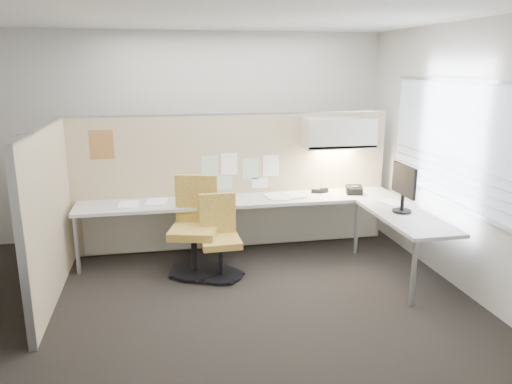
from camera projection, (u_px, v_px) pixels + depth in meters
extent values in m
cube|color=black|center=(204.00, 303.00, 5.08)|extent=(5.50, 4.50, 0.01)
cube|color=white|center=(195.00, 12.00, 4.38)|extent=(5.50, 4.50, 0.01)
cube|color=beige|center=(186.00, 136.00, 6.87)|extent=(5.50, 0.02, 2.80)
cube|color=beige|center=(237.00, 253.00, 2.59)|extent=(5.50, 0.02, 2.80)
cube|color=beige|center=(461.00, 158.00, 5.24)|extent=(0.02, 4.50, 2.80)
cube|color=#ABBBC7|center=(461.00, 144.00, 5.20)|extent=(0.01, 2.80, 1.30)
cube|color=tan|center=(233.00, 182.00, 6.48)|extent=(4.10, 0.06, 1.75)
cube|color=tan|center=(49.00, 215.00, 5.06)|extent=(0.06, 2.20, 1.75)
cube|color=beige|center=(241.00, 201.00, 6.22)|extent=(4.00, 0.60, 0.04)
cube|color=beige|center=(406.00, 217.00, 5.55)|extent=(0.60, 1.47, 0.04)
cube|color=beige|center=(238.00, 222.00, 6.57)|extent=(3.90, 0.02, 0.64)
cylinder|color=#A5A8AA|center=(77.00, 246.00, 5.71)|extent=(0.05, 0.05, 0.69)
cylinder|color=#A5A8AA|center=(413.00, 273.00, 4.95)|extent=(0.05, 0.05, 0.69)
cylinder|color=#A5A8AA|center=(357.00, 228.00, 6.34)|extent=(0.05, 0.05, 0.69)
cube|color=beige|center=(339.00, 133.00, 6.38)|extent=(0.90, 0.36, 0.38)
cube|color=#FFEABF|center=(338.00, 149.00, 6.43)|extent=(0.60, 0.06, 0.02)
cube|color=#8CBF8C|center=(210.00, 167.00, 6.34)|extent=(0.21, 0.00, 0.28)
cube|color=white|center=(229.00, 164.00, 6.38)|extent=(0.21, 0.00, 0.28)
cube|color=#8CBF8C|center=(251.00, 169.00, 6.45)|extent=(0.21, 0.00, 0.28)
cube|color=white|center=(271.00, 166.00, 6.50)|extent=(0.21, 0.00, 0.28)
cube|color=#8CBF8C|center=(222.00, 183.00, 6.42)|extent=(0.28, 0.00, 0.18)
cube|color=white|center=(260.00, 183.00, 6.52)|extent=(0.21, 0.00, 0.14)
cube|color=orange|center=(102.00, 145.00, 6.02)|extent=(0.28, 0.00, 0.35)
cylinder|color=black|center=(221.00, 275.00, 5.68)|extent=(0.49, 0.49, 0.03)
cylinder|color=black|center=(221.00, 260.00, 5.63)|extent=(0.06, 0.06, 0.38)
cube|color=#F1D959|center=(221.00, 242.00, 5.58)|extent=(0.44, 0.44, 0.08)
cube|color=#F1D959|center=(218.00, 213.00, 5.71)|extent=(0.41, 0.07, 0.47)
cylinder|color=black|center=(195.00, 271.00, 5.79)|extent=(0.58, 0.58, 0.03)
cylinder|color=black|center=(194.00, 253.00, 5.74)|extent=(0.07, 0.07, 0.45)
cube|color=#F1D959|center=(194.00, 231.00, 5.67)|extent=(0.63, 0.63, 0.09)
cube|color=#F1D959|center=(197.00, 198.00, 5.83)|extent=(0.49, 0.19, 0.56)
cylinder|color=black|center=(402.00, 211.00, 5.66)|extent=(0.22, 0.22, 0.02)
cylinder|color=black|center=(402.00, 203.00, 5.63)|extent=(0.04, 0.04, 0.19)
cube|color=black|center=(404.00, 180.00, 5.57)|extent=(0.04, 0.52, 0.34)
cube|color=black|center=(404.00, 180.00, 5.57)|extent=(0.01, 0.47, 0.30)
cube|color=black|center=(354.00, 190.00, 6.46)|extent=(0.24, 0.23, 0.12)
cylinder|color=black|center=(347.00, 187.00, 6.45)|extent=(0.08, 0.17, 0.04)
cube|color=black|center=(317.00, 191.00, 6.50)|extent=(0.14, 0.09, 0.05)
cube|color=black|center=(324.00, 190.00, 6.52)|extent=(0.11, 0.08, 0.06)
cube|color=silver|center=(25.00, 134.00, 4.30)|extent=(0.14, 0.02, 0.02)
cylinder|color=silver|center=(17.00, 144.00, 4.30)|extent=(0.02, 0.02, 0.14)
cube|color=#AD7F4C|center=(19.00, 159.00, 4.33)|extent=(0.02, 0.40, 0.12)
cube|color=#AD7F4C|center=(17.00, 163.00, 4.37)|extent=(0.02, 0.40, 0.12)
cube|color=#A3A4AD|center=(24.00, 224.00, 4.43)|extent=(0.01, 0.07, 0.99)
cube|color=white|center=(128.00, 205.00, 5.91)|extent=(0.25, 0.32, 0.03)
cube|color=white|center=(156.00, 202.00, 6.03)|extent=(0.28, 0.33, 0.02)
cube|color=white|center=(216.00, 200.00, 6.08)|extent=(0.25, 0.31, 0.05)
cube|color=white|center=(274.00, 196.00, 6.33)|extent=(0.26, 0.33, 0.02)
cube|color=white|center=(294.00, 195.00, 6.34)|extent=(0.28, 0.34, 0.03)
cube|color=white|center=(392.00, 203.00, 6.00)|extent=(0.31, 0.35, 0.02)
cube|color=white|center=(280.00, 197.00, 6.26)|extent=(0.26, 0.32, 0.02)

